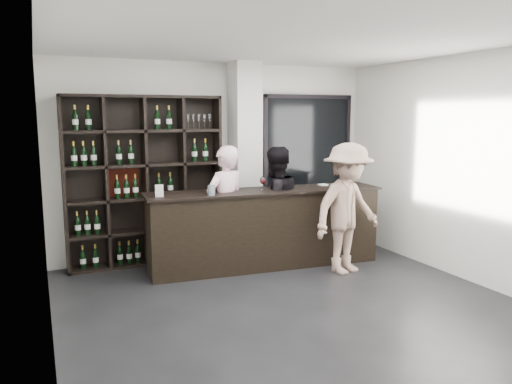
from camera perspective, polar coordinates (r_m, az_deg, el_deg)
name	(u,v)px	position (r m, az deg, el deg)	size (l,w,h in m)	color
floor	(304,315)	(5.57, 5.46, -13.78)	(5.00, 5.50, 0.01)	black
wine_shelf	(145,181)	(7.23, -12.56, 1.22)	(2.20, 0.35, 2.40)	black
structural_column	(245,160)	(7.55, -1.23, 3.65)	(0.40, 0.40, 2.90)	silver
glass_panel	(307,159)	(8.28, 5.88, 3.72)	(1.60, 0.08, 2.10)	black
tasting_counter	(265,228)	(7.04, 1.05, -4.15)	(3.32, 0.69, 1.10)	black
taster_pink	(225,208)	(6.86, -3.51, -1.87)	(0.63, 0.41, 1.72)	#FBC9D7
taster_black	(275,205)	(7.15, 2.17, -1.55)	(0.82, 0.64, 1.69)	black
customer	(347,209)	(6.81, 10.40, -1.89)	(1.14, 0.66, 1.77)	#A2806E
wine_glass	(263,183)	(6.90, 0.78, 1.08)	(0.09, 0.09, 0.21)	white
spit_cup	(211,190)	(6.49, -5.12, 0.18)	(0.10, 0.10, 0.13)	#A2B4C4
napkin_stack	(323,185)	(7.46, 7.66, 0.83)	(0.11, 0.11, 0.02)	white
card_stand	(159,191)	(6.47, -11.00, 0.13)	(0.10, 0.05, 0.15)	white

